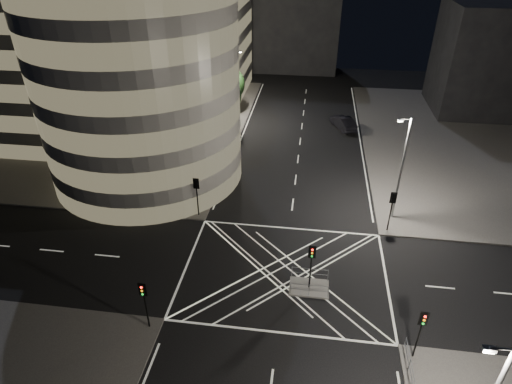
# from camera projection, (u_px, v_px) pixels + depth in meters

# --- Properties ---
(ground) EXTENTS (120.00, 120.00, 0.00)m
(ground) POSITION_uv_depth(u_px,v_px,m) (284.00, 273.00, 34.27)
(ground) COLOR black
(ground) RESTS_ON ground
(sidewalk_far_left) EXTENTS (42.00, 42.00, 0.15)m
(sidewalk_far_left) POSITION_uv_depth(u_px,v_px,m) (95.00, 123.00, 60.35)
(sidewalk_far_left) COLOR #4F4C4A
(sidewalk_far_left) RESTS_ON ground
(central_island) EXTENTS (3.00, 2.00, 0.15)m
(central_island) POSITION_uv_depth(u_px,v_px,m) (309.00, 288.00, 32.73)
(central_island) COLOR slate
(central_island) RESTS_ON ground
(office_tower_curved) EXTENTS (30.00, 29.00, 27.20)m
(office_tower_curved) POSITION_uv_depth(u_px,v_px,m) (110.00, 47.00, 45.80)
(office_tower_curved) COLOR gray
(office_tower_curved) RESTS_ON sidewalk_far_left
(office_block_rear) EXTENTS (24.00, 16.00, 22.00)m
(office_block_rear) POSITION_uv_depth(u_px,v_px,m) (168.00, 21.00, 66.33)
(office_block_rear) COLOR gray
(office_block_rear) RESTS_ON sidewalk_far_left
(building_right_far) EXTENTS (14.00, 12.00, 15.00)m
(building_right_far) POSITION_uv_depth(u_px,v_px,m) (491.00, 59.00, 60.88)
(building_right_far) COLOR black
(building_right_far) RESTS_ON sidewalk_far_right
(building_far_end) EXTENTS (18.00, 8.00, 18.00)m
(building_far_end) POSITION_uv_depth(u_px,v_px,m) (290.00, 20.00, 78.83)
(building_far_end) COLOR black
(building_far_end) RESTS_ON ground
(tree_a) EXTENTS (4.48, 4.48, 7.13)m
(tree_a) POSITION_uv_depth(u_px,v_px,m) (184.00, 161.00, 40.60)
(tree_a) COLOR black
(tree_a) RESTS_ON sidewalk_far_left
(tree_b) EXTENTS (4.24, 4.24, 7.20)m
(tree_b) POSITION_uv_depth(u_px,v_px,m) (199.00, 133.00, 45.54)
(tree_b) COLOR black
(tree_b) RESTS_ON sidewalk_far_left
(tree_c) EXTENTS (3.59, 3.59, 6.95)m
(tree_c) POSITION_uv_depth(u_px,v_px,m) (212.00, 112.00, 50.54)
(tree_c) COLOR black
(tree_c) RESTS_ON sidewalk_far_left
(tree_d) EXTENTS (5.05, 5.05, 7.80)m
(tree_d) POSITION_uv_depth(u_px,v_px,m) (222.00, 95.00, 55.58)
(tree_d) COLOR black
(tree_d) RESTS_ON sidewalk_far_left
(tree_e) EXTENTS (3.97, 3.97, 6.73)m
(tree_e) POSITION_uv_depth(u_px,v_px,m) (231.00, 84.00, 60.87)
(tree_e) COLOR black
(tree_e) RESTS_ON sidewalk_far_left
(traffic_signal_fl) EXTENTS (0.55, 0.22, 4.00)m
(traffic_signal_fl) POSITION_uv_depth(u_px,v_px,m) (197.00, 190.00, 39.49)
(traffic_signal_fl) COLOR black
(traffic_signal_fl) RESTS_ON sidewalk_far_left
(traffic_signal_nl) EXTENTS (0.55, 0.22, 4.00)m
(traffic_signal_nl) POSITION_uv_depth(u_px,v_px,m) (144.00, 297.00, 28.04)
(traffic_signal_nl) COLOR black
(traffic_signal_nl) RESTS_ON sidewalk_near_left
(traffic_signal_fr) EXTENTS (0.55, 0.22, 4.00)m
(traffic_signal_fr) POSITION_uv_depth(u_px,v_px,m) (392.00, 204.00, 37.43)
(traffic_signal_fr) COLOR black
(traffic_signal_fr) RESTS_ON sidewalk_far_right
(traffic_signal_nr) EXTENTS (0.55, 0.22, 4.00)m
(traffic_signal_nr) POSITION_uv_depth(u_px,v_px,m) (421.00, 326.00, 25.98)
(traffic_signal_nr) COLOR black
(traffic_signal_nr) RESTS_ON sidewalk_near_right
(traffic_signal_island) EXTENTS (0.55, 0.22, 4.00)m
(traffic_signal_island) POSITION_uv_depth(u_px,v_px,m) (312.00, 259.00, 31.24)
(traffic_signal_island) COLOR black
(traffic_signal_island) RESTS_ON central_island
(street_lamp_left_near) EXTENTS (1.25, 0.25, 10.00)m
(street_lamp_left_near) POSITION_uv_depth(u_px,v_px,m) (202.00, 140.00, 42.56)
(street_lamp_left_near) COLOR slate
(street_lamp_left_near) RESTS_ON sidewalk_far_left
(street_lamp_left_far) EXTENTS (1.25, 0.25, 10.00)m
(street_lamp_left_far) POSITION_uv_depth(u_px,v_px,m) (234.00, 84.00, 57.71)
(street_lamp_left_far) COLOR slate
(street_lamp_left_far) RESTS_ON sidewalk_far_left
(street_lamp_right_far) EXTENTS (1.25, 0.25, 10.00)m
(street_lamp_right_far) POSITION_uv_depth(u_px,v_px,m) (401.00, 167.00, 37.83)
(street_lamp_right_far) COLOR slate
(street_lamp_right_far) RESTS_ON sidewalk_far_right
(railing_island_south) EXTENTS (2.80, 0.06, 1.10)m
(railing_island_south) POSITION_uv_depth(u_px,v_px,m) (309.00, 290.00, 31.65)
(railing_island_south) COLOR slate
(railing_island_south) RESTS_ON central_island
(railing_island_north) EXTENTS (2.80, 0.06, 1.10)m
(railing_island_north) POSITION_uv_depth(u_px,v_px,m) (310.00, 274.00, 33.16)
(railing_island_north) COLOR slate
(railing_island_north) RESTS_ON central_island
(sedan) EXTENTS (3.78, 5.46, 1.71)m
(sedan) POSITION_uv_depth(u_px,v_px,m) (343.00, 122.00, 58.50)
(sedan) COLOR black
(sedan) RESTS_ON ground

